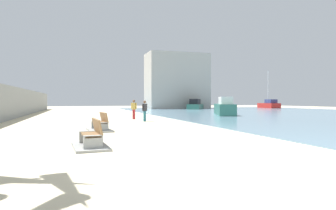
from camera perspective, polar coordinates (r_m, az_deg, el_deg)
ground_plane at (r=25.60m, az=-13.48°, el=-2.72°), size 120.00×120.00×0.00m
seawall at (r=26.08m, az=-30.15°, el=0.36°), size 0.80×64.00×2.84m
water_bay at (r=36.39m, az=27.66°, el=-1.70°), size 36.00×68.00×0.04m
bench_near at (r=10.14m, az=-15.10°, el=-6.90°), size 1.26×2.18×0.98m
bench_far at (r=15.54m, az=-13.42°, el=-4.19°), size 1.34×2.21×0.98m
person_walking at (r=24.67m, az=-6.83°, el=-0.57°), size 0.45×0.35×1.68m
person_standing at (r=21.93m, az=-4.68°, el=-0.87°), size 0.46×0.33×1.61m
boat_outer at (r=31.89m, az=11.20°, el=-0.57°), size 4.11×6.88×1.96m
boat_far_right at (r=63.97m, az=19.53°, el=0.08°), size 2.85×6.06×7.89m
boat_nearest at (r=53.44m, az=5.58°, el=-0.06°), size 5.78×7.25×1.86m
harbor_building at (r=56.90m, az=1.79°, el=4.74°), size 12.00×6.00×10.84m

